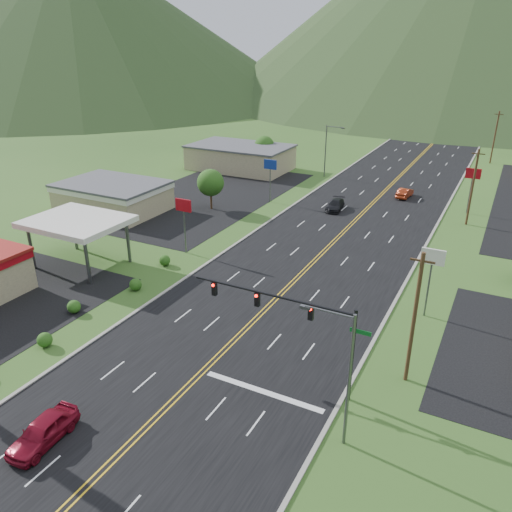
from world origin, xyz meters
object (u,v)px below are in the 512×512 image
at_px(streetlight_west, 327,148).
at_px(gas_canopy, 77,223).
at_px(traffic_signal, 296,318).
at_px(car_red_near, 43,432).
at_px(car_dark_mid, 335,205).
at_px(car_red_far, 405,193).
at_px(streetlight_east, 344,371).

bearing_deg(streetlight_west, gas_canopy, -102.13).
bearing_deg(streetlight_west, traffic_signal, -72.03).
distance_m(traffic_signal, car_red_near, 17.27).
relative_size(traffic_signal, gas_canopy, 1.31).
distance_m(car_dark_mid, car_red_far, 13.17).
bearing_deg(traffic_signal, streetlight_west, 107.97).
height_order(car_dark_mid, car_red_far, car_red_far).
relative_size(traffic_signal, car_red_far, 2.97).
relative_size(streetlight_west, car_dark_mid, 1.85).
distance_m(car_red_near, car_dark_mid, 51.12).
distance_m(streetlight_west, gas_canopy, 49.10).
bearing_deg(streetlight_east, traffic_signal, 139.61).
relative_size(streetlight_west, car_red_far, 2.04).
height_order(streetlight_east, car_red_far, streetlight_east).
bearing_deg(car_dark_mid, traffic_signal, -80.80).
bearing_deg(car_red_near, streetlight_west, 91.50).
xyz_separation_m(traffic_signal, car_red_far, (-2.93, 49.60, -4.60)).
relative_size(streetlight_east, streetlight_west, 1.00).
bearing_deg(car_red_near, car_red_far, 78.08).
height_order(gas_canopy, car_red_near, gas_canopy).
relative_size(streetlight_east, car_red_near, 1.88).
bearing_deg(traffic_signal, car_dark_mid, 105.05).
relative_size(streetlight_east, car_red_far, 2.04).
xyz_separation_m(car_red_near, car_dark_mid, (0.76, 51.12, -0.11)).
xyz_separation_m(traffic_signal, car_red_near, (-11.18, -12.36, -4.51)).
height_order(streetlight_west, car_dark_mid, streetlight_west).
distance_m(traffic_signal, streetlight_west, 58.88).
distance_m(streetlight_east, streetlight_west, 64.21).
bearing_deg(car_dark_mid, gas_canopy, -126.28).
bearing_deg(streetlight_west, car_red_far, -22.82).
bearing_deg(gas_canopy, car_red_near, -49.65).
bearing_deg(car_red_far, gas_canopy, 63.95).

